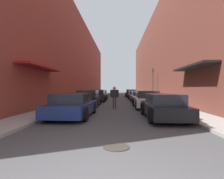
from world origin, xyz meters
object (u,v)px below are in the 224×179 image
parked_car_right_2 (139,97)px  skateboarder (114,95)px  parked_car_right_1 (146,100)px  manhole_cover (116,147)px  parked_car_left_2 (98,96)px  parked_car_left_3 (101,94)px  parked_car_right_0 (163,107)px  parked_car_left_0 (73,105)px  parked_car_right_3 (135,95)px  parked_car_left_1 (89,99)px  traffic_light (153,80)px  parked_car_right_4 (131,93)px

parked_car_right_2 → skateboarder: 6.77m
parked_car_right_1 → manhole_cover: bearing=-103.6°
parked_car_left_2 → parked_car_right_2: parked_car_left_2 is taller
skateboarder → parked_car_left_3: bearing=100.4°
parked_car_right_1 → parked_car_right_2: parked_car_right_1 is taller
skateboarder → parked_car_right_1: bearing=11.9°
manhole_cover → parked_car_left_3: bearing=96.8°
parked_car_left_2 → parked_car_right_0: parked_car_left_2 is taller
parked_car_left_2 → parked_car_left_0: bearing=-90.0°
parked_car_left_0 → parked_car_right_2: bearing=64.9°
parked_car_left_2 → skateboarder: (2.16, -6.97, 0.38)m
parked_car_right_1 → parked_car_right_3: bearing=89.3°
parked_car_left_3 → parked_car_right_3: parked_car_left_3 is taller
parked_car_left_1 → traffic_light: size_ratio=1.01×
parked_car_right_2 → parked_car_left_2: bearing=171.1°
parked_car_left_2 → parked_car_right_3: 6.82m
parked_car_right_1 → parked_car_right_4: 17.00m
parked_car_right_1 → skateboarder: size_ratio=2.57×
parked_car_right_1 → parked_car_right_0: bearing=-89.1°
parked_car_left_0 → skateboarder: (2.17, 3.96, 0.42)m
parked_car_left_2 → parked_car_right_4: parked_car_left_2 is taller
parked_car_left_1 → parked_car_right_1: size_ratio=0.92×
parked_car_right_3 → skateboarder: size_ratio=2.78×
parked_car_left_0 → parked_car_right_0: size_ratio=1.04×
parked_car_left_3 → skateboarder: 12.39m
parked_car_left_2 → parked_car_right_0: bearing=-67.3°
parked_car_right_3 → skateboarder: (-2.65, -11.80, 0.45)m
parked_car_left_3 → parked_car_right_1: parked_car_right_1 is taller
skateboarder → manhole_cover: skateboarder is taller
parked_car_right_0 → traffic_light: size_ratio=1.09×
parked_car_left_2 → skateboarder: 7.31m
parked_car_right_0 → manhole_cover: 4.97m
parked_car_right_4 → manhole_cover: bearing=-94.8°
parked_car_left_0 → skateboarder: skateboarder is taller
parked_car_left_0 → parked_car_right_0: (4.76, -0.45, -0.00)m
parked_car_right_1 → parked_car_right_4: bearing=90.1°
parked_car_right_1 → skateboarder: 2.60m
parked_car_right_3 → manhole_cover: bearing=-96.6°
parked_car_right_4 → manhole_cover: 26.39m
parked_car_left_0 → parked_car_right_3: 16.48m
parked_car_left_3 → parked_car_right_3: size_ratio=1.01×
parked_car_left_1 → manhole_cover: (2.56, -10.40, -0.64)m
parked_car_right_0 → manhole_cover: parked_car_right_0 is taller
parked_car_left_2 → parked_car_left_1: bearing=-91.4°
manhole_cover → traffic_light: traffic_light is taller
parked_car_right_2 → parked_car_right_3: bearing=89.5°
parked_car_left_1 → parked_car_right_4: 16.59m
parked_car_right_3 → skateboarder: skateboarder is taller
parked_car_right_3 → parked_car_right_4: size_ratio=1.00×
parked_car_left_1 → parked_car_right_2: size_ratio=0.87×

